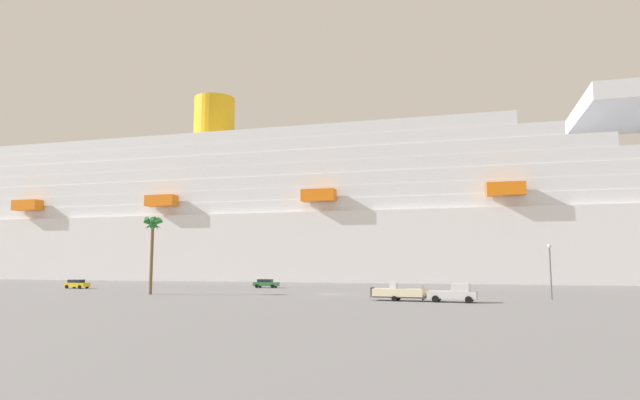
{
  "coord_description": "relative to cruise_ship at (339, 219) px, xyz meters",
  "views": [
    {
      "loc": [
        10.74,
        -79.63,
        4.59
      ],
      "look_at": [
        -7.3,
        35.51,
        18.13
      ],
      "focal_mm": 30.37,
      "sensor_mm": 36.0,
      "label": 1
    }
  ],
  "objects": [
    {
      "name": "pickup_truck",
      "position": [
        22.55,
        -75.13,
        -14.96
      ],
      "size": [
        5.9,
        3.22,
        2.2
      ],
      "color": "silver",
      "rests_on": "ground_plane"
    },
    {
      "name": "cruise_ship",
      "position": [
        0.0,
        0.0,
        0.0
      ],
      "size": [
        282.29,
        62.15,
        56.94
      ],
      "color": "white",
      "rests_on": "ground_plane"
    },
    {
      "name": "palm_tree",
      "position": [
        -19.83,
        -65.87,
        -6.8
      ],
      "size": [
        3.07,
        2.75,
        11.37
      ],
      "color": "brown",
      "rests_on": "ground_plane"
    },
    {
      "name": "street_lamp",
      "position": [
        35.05,
        -68.29,
        -11.37
      ],
      "size": [
        0.56,
        0.56,
        6.98
      ],
      "color": "slate",
      "rests_on": "ground_plane"
    },
    {
      "name": "parked_car_yellow_taxi",
      "position": [
        -41.4,
        -50.67,
        -15.17
      ],
      "size": [
        4.73,
        2.67,
        1.58
      ],
      "color": "yellow",
      "rests_on": "ground_plane"
    },
    {
      "name": "parked_car_green_wagon",
      "position": [
        -8.54,
        -42.73,
        -15.17
      ],
      "size": [
        4.73,
        2.33,
        1.58
      ],
      "color": "#2D723F",
      "rests_on": "ground_plane"
    },
    {
      "name": "small_boat_on_trailer",
      "position": [
        16.78,
        -73.84,
        -15.04
      ],
      "size": [
        8.54,
        3.48,
        2.15
      ],
      "color": "#595960",
      "rests_on": "ground_plane"
    },
    {
      "name": "ground_plane",
      "position": [
        6.18,
        -31.16,
        -16.0
      ],
      "size": [
        600.0,
        600.0,
        0.0
      ],
      "primitive_type": "plane",
      "color": "gray"
    }
  ]
}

